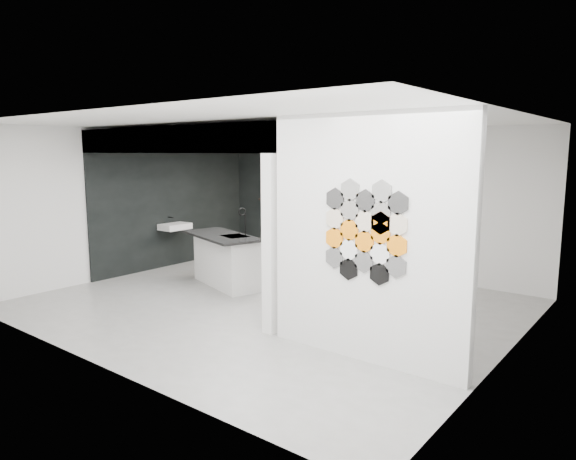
% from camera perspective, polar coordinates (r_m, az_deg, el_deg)
% --- Properties ---
extents(floor, '(7.00, 6.00, 0.01)m').
position_cam_1_polar(floor, '(8.16, -1.87, -8.23)').
color(floor, gray).
extents(partition_panel, '(2.45, 0.15, 2.80)m').
position_cam_1_polar(partition_panel, '(5.80, 8.69, -1.02)').
color(partition_panel, silver).
rests_on(partition_panel, floor).
extents(bay_clad_back, '(4.40, 0.04, 2.35)m').
position_cam_1_polar(bay_clad_back, '(11.03, 2.80, 2.45)').
color(bay_clad_back, black).
rests_on(bay_clad_back, floor).
extents(bay_clad_left, '(0.04, 4.00, 2.35)m').
position_cam_1_polar(bay_clad_left, '(11.06, -12.47, 2.27)').
color(bay_clad_left, black).
rests_on(bay_clad_left, floor).
extents(bulkhead, '(4.40, 4.00, 0.40)m').
position_cam_1_polar(bulkhead, '(9.42, -4.16, 9.76)').
color(bulkhead, silver).
rests_on(bulkhead, corner_column).
extents(corner_column, '(0.16, 0.16, 2.35)m').
position_cam_1_polar(corner_column, '(6.63, -2.01, -1.70)').
color(corner_column, silver).
rests_on(corner_column, floor).
extents(fascia_beam, '(4.40, 0.16, 0.40)m').
position_cam_1_polar(fascia_beam, '(8.10, -13.43, 9.73)').
color(fascia_beam, silver).
rests_on(fascia_beam, corner_column).
extents(wall_basin, '(0.40, 0.60, 0.12)m').
position_cam_1_polar(wall_basin, '(10.79, -12.45, 0.38)').
color(wall_basin, silver).
rests_on(wall_basin, bay_clad_left).
extents(display_shelf, '(3.00, 0.15, 0.04)m').
position_cam_1_polar(display_shelf, '(10.87, 2.92, 3.02)').
color(display_shelf, black).
rests_on(display_shelf, bay_clad_back).
extents(kitchen_island, '(1.91, 1.29, 1.41)m').
position_cam_1_polar(kitchen_island, '(9.22, -6.92, -3.24)').
color(kitchen_island, silver).
rests_on(kitchen_island, floor).
extents(stockpot, '(0.30, 0.30, 0.19)m').
position_cam_1_polar(stockpot, '(11.43, -0.97, 3.88)').
color(stockpot, black).
rests_on(stockpot, display_shelf).
extents(kettle, '(0.23, 0.23, 0.17)m').
position_cam_1_polar(kettle, '(10.21, 8.58, 3.16)').
color(kettle, black).
rests_on(kettle, display_shelf).
extents(glass_bowl, '(0.13, 0.13, 0.09)m').
position_cam_1_polar(glass_bowl, '(10.15, 9.17, 2.89)').
color(glass_bowl, gray).
rests_on(glass_bowl, display_shelf).
extents(glass_vase, '(0.10, 0.10, 0.12)m').
position_cam_1_polar(glass_vase, '(10.15, 9.18, 2.99)').
color(glass_vase, gray).
rests_on(glass_vase, display_shelf).
extents(bottle_dark, '(0.06, 0.06, 0.15)m').
position_cam_1_polar(bottle_dark, '(11.07, 1.38, 3.62)').
color(bottle_dark, black).
rests_on(bottle_dark, display_shelf).
extents(utensil_cup, '(0.08, 0.08, 0.10)m').
position_cam_1_polar(utensil_cup, '(11.33, -0.31, 3.63)').
color(utensil_cup, black).
rests_on(utensil_cup, display_shelf).
extents(hex_tile_cluster, '(1.04, 0.02, 1.16)m').
position_cam_1_polar(hex_tile_cluster, '(5.69, 8.58, -0.13)').
color(hex_tile_cluster, black).
rests_on(hex_tile_cluster, partition_panel).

